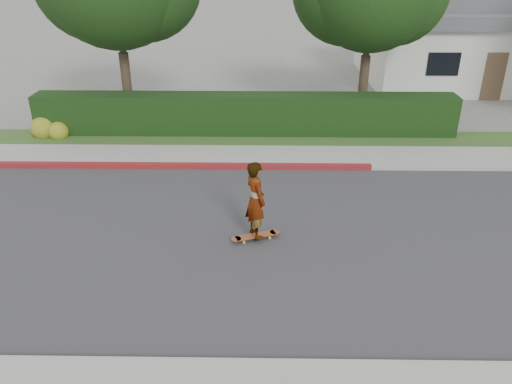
% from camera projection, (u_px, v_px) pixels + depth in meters
% --- Properties ---
extents(ground, '(120.00, 120.00, 0.00)m').
position_uv_depth(ground, '(361.00, 239.00, 11.74)').
color(ground, slate).
rests_on(ground, ground).
extents(road, '(60.00, 8.00, 0.01)m').
position_uv_depth(road, '(361.00, 238.00, 11.74)').
color(road, '#2D2D30').
rests_on(road, ground).
extents(curb_near, '(60.00, 0.20, 0.15)m').
position_uv_depth(curb_near, '(406.00, 368.00, 8.02)').
color(curb_near, '#9E9E99').
rests_on(curb_near, ground).
extents(curb_far, '(60.00, 0.20, 0.15)m').
position_uv_depth(curb_far, '(339.00, 167.00, 15.38)').
color(curb_far, '#9E9E99').
rests_on(curb_far, ground).
extents(curb_red_section, '(12.00, 0.21, 0.15)m').
position_uv_depth(curb_red_section, '(177.00, 166.00, 15.45)').
color(curb_red_section, maroon).
rests_on(curb_red_section, ground).
extents(sidewalk_far, '(60.00, 1.60, 0.12)m').
position_uv_depth(sidewalk_far, '(335.00, 156.00, 16.20)').
color(sidewalk_far, gray).
rests_on(sidewalk_far, ground).
extents(planting_strip, '(60.00, 1.60, 0.10)m').
position_uv_depth(planting_strip, '(329.00, 140.00, 17.64)').
color(planting_strip, '#2D4C1E').
rests_on(planting_strip, ground).
extents(hedge, '(15.00, 1.00, 1.50)m').
position_uv_depth(hedge, '(245.00, 115.00, 17.91)').
color(hedge, black).
rests_on(hedge, ground).
extents(flowering_shrub, '(1.40, 1.00, 0.90)m').
position_uv_depth(flowering_shrub, '(48.00, 129.00, 17.78)').
color(flowering_shrub, '#2D4C19').
rests_on(flowering_shrub, ground).
extents(house, '(10.60, 8.60, 4.30)m').
position_uv_depth(house, '(469.00, 38.00, 25.06)').
color(house, beige).
rests_on(house, ground).
extents(skateboard, '(1.20, 0.62, 0.11)m').
position_uv_depth(skateboard, '(256.00, 236.00, 11.65)').
color(skateboard, gold).
rests_on(skateboard, ground).
extents(skateboarder, '(0.70, 0.80, 1.85)m').
position_uv_depth(skateboarder, '(256.00, 200.00, 11.23)').
color(skateboarder, white).
rests_on(skateboarder, skateboard).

